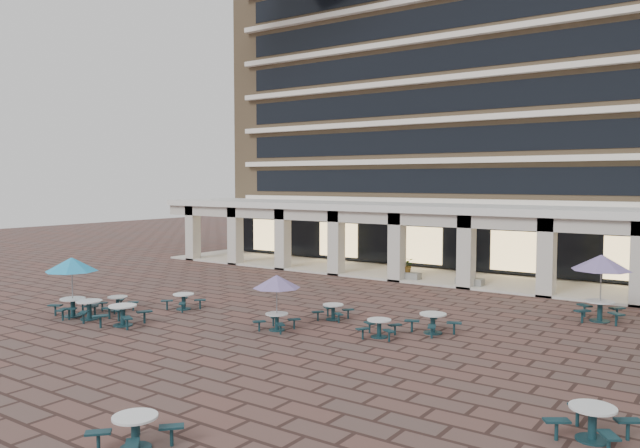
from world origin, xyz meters
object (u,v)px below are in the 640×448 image
Objects in this scene: picnic_table_0 at (89,308)px; picnic_table_2 at (135,429)px; planter_left at (408,271)px; picnic_table_3 at (592,420)px; planter_right at (470,277)px.

picnic_table_0 is 13.90m from picnic_table_2.
picnic_table_0 reaches higher than picnic_table_2.
picnic_table_3 is at bearing -52.20° from planter_left.
picnic_table_0 is 1.12× the size of picnic_table_2.
picnic_table_3 is at bearing -60.66° from planter_right.
planter_left is 1.00× the size of planter_right.
planter_left is at bearing 101.45° from picnic_table_2.
planter_left reaches higher than picnic_table_3.
picnic_table_2 is 24.57m from planter_left.
picnic_table_0 is 1.27× the size of planter_left.
picnic_table_0 is 0.98× the size of picnic_table_3.
planter_left is at bearing 180.00° from planter_right.
picnic_table_0 is at bearing -120.82° from planter_right.
planter_left is at bearing 137.52° from picnic_table_3.
picnic_table_0 is at bearing 147.44° from picnic_table_2.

